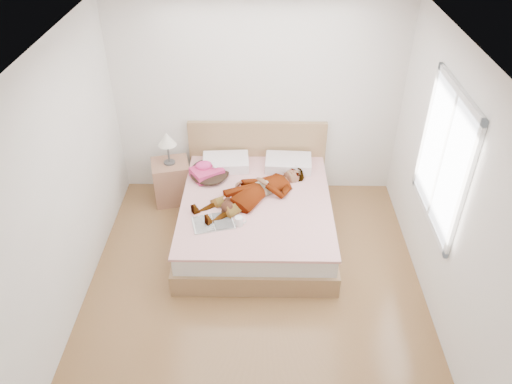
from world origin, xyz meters
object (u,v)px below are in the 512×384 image
plush_toy (228,206)px  nightstand (171,178)px  coffee_mug (239,221)px  phone (214,165)px  bed (256,212)px  towel (206,171)px  magazine (213,223)px  woman (254,189)px

plush_toy → nightstand: 1.23m
coffee_mug → plush_toy: (-0.14, 0.25, 0.01)m
coffee_mug → nightstand: 1.51m
plush_toy → phone: bearing=106.5°
coffee_mug → nightstand: size_ratio=0.13×
phone → bed: bed is taller
nightstand → towel: bearing=-22.7°
towel → magazine: (0.16, -0.93, -0.07)m
phone → towel: bearing=134.5°
phone → magazine: size_ratio=0.18×
magazine → coffee_mug: coffee_mug is taller
coffee_mug → woman: bearing=73.9°
woman → plush_toy: size_ratio=6.64×
woman → magazine: woman is taller
woman → plush_toy: woman is taller
plush_toy → magazine: bearing=-122.3°
magazine → nightstand: bearing=119.9°
magazine → coffee_mug: 0.29m
towel → nightstand: nightstand is taller
bed → phone: bearing=142.6°
towel → coffee_mug: 1.05m
magazine → nightstand: size_ratio=0.51×
woman → coffee_mug: bearing=-54.3°
bed → magazine: bed is taller
towel → plush_toy: 0.77m
magazine → bed: bearing=48.2°
phone → nightstand: size_ratio=0.09×
phone → magazine: phone is taller
coffee_mug → magazine: bearing=176.0°
coffee_mug → nightstand: (-0.94, 1.16, -0.23)m
woman → magazine: (-0.44, -0.52, -0.10)m
coffee_mug → phone: bearing=110.2°
woman → towel: (-0.61, 0.41, -0.03)m
plush_toy → nightstand: (-0.80, 0.91, -0.25)m
phone → coffee_mug: 1.01m
woman → plush_toy: bearing=-84.0°
phone → plush_toy: bearing=-111.8°
bed → magazine: 0.74m
bed → nightstand: bearing=151.1°
magazine → nightstand: (-0.65, 1.14, -0.19)m
magazine → coffee_mug: bearing=-4.0°
bed → plush_toy: size_ratio=9.01×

